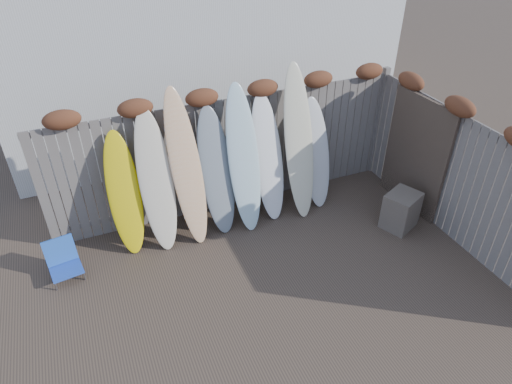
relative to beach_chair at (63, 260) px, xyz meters
name	(u,v)px	position (x,y,z in m)	size (l,w,h in m)	color
ground	(289,295)	(2.84, -1.65, -0.27)	(80.00, 80.00, 0.00)	#493A2D
back_fence	(232,145)	(2.90, 0.74, 0.92)	(6.05, 0.28, 2.24)	slate
right_fence	(463,174)	(5.83, -1.40, 0.88)	(0.28, 4.40, 2.24)	slate
beach_chair	(63,260)	(0.00, 0.00, 0.00)	(0.50, 0.52, 0.58)	blue
wooden_crate	(401,210)	(5.22, -0.95, 0.05)	(0.54, 0.45, 0.63)	brown
lattice_panel	(416,155)	(5.75, -0.46, 0.73)	(0.06, 1.34, 2.00)	#493A2C
surfboard_0	(124,194)	(1.04, 0.35, 0.67)	(0.48, 0.07, 1.94)	yellow
surfboard_1	(156,182)	(1.52, 0.28, 0.81)	(0.51, 0.07, 2.23)	beige
surfboard_2	(186,169)	(1.99, 0.27, 0.93)	(0.48, 0.07, 2.49)	#E9B585
surfboard_3	(216,172)	(2.48, 0.30, 0.74)	(0.53, 0.07, 2.10)	gray
surfboard_4	(244,160)	(2.92, 0.25, 0.89)	(0.51, 0.07, 2.42)	silver
surfboard_5	(268,158)	(3.38, 0.33, 0.77)	(0.51, 0.07, 2.16)	white
surfboard_6	(299,143)	(3.90, 0.26, 0.98)	(0.49, 0.07, 2.60)	beige
surfboard_7	(316,154)	(4.27, 0.32, 0.67)	(0.51, 0.07, 1.95)	silver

